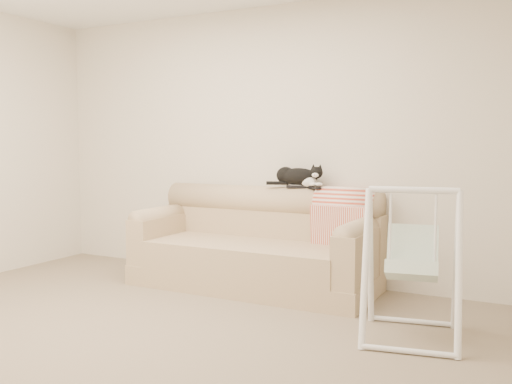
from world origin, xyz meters
TOP-DOWN VIEW (x-y plane):
  - ground_plane at (0.00, 0.00)m, footprint 5.00×5.00m
  - room_shell at (0.00, 0.00)m, footprint 5.04×4.04m
  - sofa at (0.05, 1.62)m, footprint 2.20×0.93m
  - remote_a at (0.33, 1.84)m, footprint 0.19×0.09m
  - remote_b at (0.52, 1.81)m, footprint 0.16×0.14m
  - tuxedo_cat at (0.34, 1.86)m, footprint 0.54×0.22m
  - throw_blanket at (0.81, 1.84)m, footprint 0.54×0.38m
  - baby_swing at (1.61, 0.85)m, footprint 0.73×0.77m

SIDE VIEW (x-z plane):
  - ground_plane at x=0.00m, z-range 0.00..0.00m
  - sofa at x=0.05m, z-range -0.10..0.80m
  - baby_swing at x=1.61m, z-range 0.00..1.02m
  - throw_blanket at x=0.81m, z-range 0.44..1.01m
  - remote_b at x=0.52m, z-range 0.90..0.92m
  - remote_a at x=0.33m, z-range 0.90..0.92m
  - tuxedo_cat at x=0.34m, z-range 0.89..1.11m
  - room_shell at x=0.00m, z-range 0.23..2.83m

